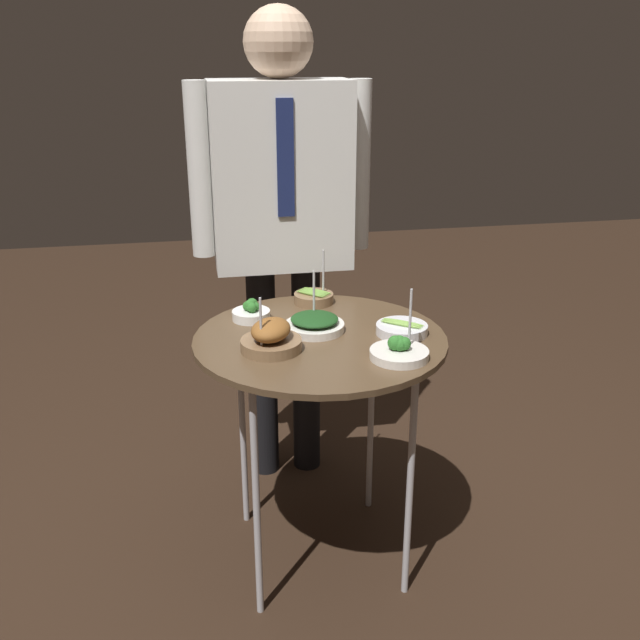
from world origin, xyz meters
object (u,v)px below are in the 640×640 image
(bowl_asparagus_back_right, at_px, (402,329))
(bowl_spinach_near_rim, at_px, (315,323))
(serving_cart, at_px, (320,353))
(bowl_roast_mid_right, at_px, (271,338))
(bowl_broccoli_far_rim, at_px, (399,351))
(bowl_broccoli_front_right, at_px, (251,312))
(waiter_figure, at_px, (281,199))
(bowl_asparagus_center, at_px, (314,297))

(bowl_asparagus_back_right, xyz_separation_m, bowl_spinach_near_rim, (-0.24, 0.07, 0.01))
(serving_cart, relative_size, bowl_roast_mid_right, 4.48)
(serving_cart, xyz_separation_m, bowl_broccoli_far_rim, (0.18, -0.18, 0.07))
(bowl_broccoli_front_right, relative_size, waiter_figure, 0.07)
(bowl_asparagus_back_right, bearing_deg, bowl_spinach_near_rim, 163.60)
(serving_cart, xyz_separation_m, bowl_asparagus_back_right, (0.23, -0.02, 0.07))
(bowl_asparagus_back_right, xyz_separation_m, bowl_roast_mid_right, (-0.38, -0.04, 0.02))
(bowl_broccoli_far_rim, xyz_separation_m, bowl_roast_mid_right, (-0.32, 0.12, 0.02))
(serving_cart, bearing_deg, waiter_figure, 93.60)
(bowl_asparagus_center, bearing_deg, bowl_broccoli_front_right, -152.84)
(bowl_spinach_near_rim, bearing_deg, bowl_roast_mid_right, -140.67)
(bowl_asparagus_center, bearing_deg, bowl_roast_mid_right, -117.45)
(bowl_broccoli_far_rim, height_order, bowl_asparagus_back_right, bowl_broccoli_far_rim)
(serving_cart, relative_size, waiter_figure, 0.46)
(serving_cart, distance_m, bowl_asparagus_back_right, 0.24)
(serving_cart, xyz_separation_m, bowl_roast_mid_right, (-0.15, -0.07, 0.09))
(bowl_broccoli_far_rim, xyz_separation_m, bowl_asparagus_back_right, (0.06, 0.16, -0.01))
(bowl_asparagus_center, relative_size, bowl_spinach_near_rim, 0.99)
(bowl_asparagus_center, bearing_deg, waiter_figure, 105.41)
(bowl_spinach_near_rim, distance_m, waiter_figure, 0.54)
(bowl_asparagus_center, relative_size, bowl_asparagus_back_right, 1.15)
(bowl_roast_mid_right, xyz_separation_m, waiter_figure, (0.11, 0.58, 0.25))
(bowl_broccoli_front_right, bearing_deg, bowl_spinach_near_rim, -36.12)
(bowl_asparagus_center, distance_m, bowl_spinach_near_rim, 0.23)
(bowl_broccoli_front_right, relative_size, bowl_asparagus_back_right, 0.77)
(bowl_asparagus_center, height_order, bowl_asparagus_back_right, bowl_asparagus_center)
(serving_cart, relative_size, bowl_broccoli_front_right, 6.59)
(serving_cart, height_order, bowl_asparagus_center, bowl_asparagus_center)
(bowl_roast_mid_right, bearing_deg, waiter_figure, 78.94)
(bowl_broccoli_front_right, height_order, bowl_asparagus_center, bowl_asparagus_center)
(bowl_asparagus_center, bearing_deg, bowl_spinach_near_rim, -99.84)
(serving_cart, bearing_deg, bowl_spinach_near_rim, 98.57)
(bowl_broccoli_far_rim, height_order, waiter_figure, waiter_figure)
(bowl_asparagus_back_right, height_order, bowl_roast_mid_right, bowl_roast_mid_right)
(serving_cart, xyz_separation_m, bowl_asparagus_center, (0.03, 0.28, 0.07))
(bowl_asparagus_center, bearing_deg, serving_cart, -96.77)
(bowl_broccoli_front_right, xyz_separation_m, bowl_broccoli_far_rim, (0.35, -0.35, -0.00))
(bowl_roast_mid_right, bearing_deg, bowl_asparagus_back_right, 6.62)
(bowl_asparagus_center, bearing_deg, bowl_asparagus_back_right, -56.61)
(bowl_broccoli_front_right, xyz_separation_m, bowl_asparagus_back_right, (0.41, -0.19, -0.01))
(bowl_asparagus_center, height_order, bowl_spinach_near_rim, bowl_asparagus_center)
(bowl_roast_mid_right, bearing_deg, bowl_broccoli_far_rim, -19.76)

